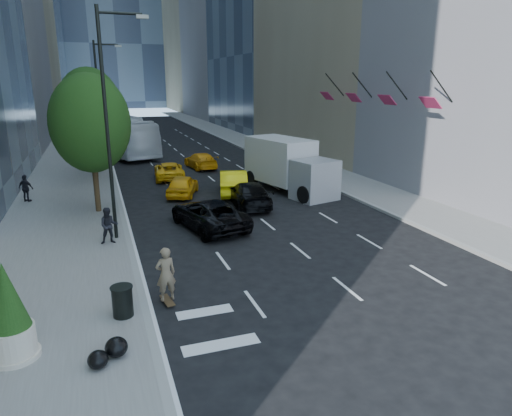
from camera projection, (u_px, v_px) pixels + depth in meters
name	position (u px, v px, depth m)	size (l,w,h in m)	color
ground	(279.00, 253.00, 19.62)	(160.00, 160.00, 0.00)	black
sidewalk_left	(75.00, 157.00, 43.98)	(6.00, 120.00, 0.15)	slate
sidewalk_right	(260.00, 147.00, 50.04)	(4.00, 120.00, 0.15)	slate
tower_right_far	(211.00, 3.00, 108.91)	(20.00, 24.00, 50.00)	#7D7156
lamp_near	(110.00, 113.00, 19.66)	(2.13, 0.22, 10.00)	black
lamp_far	(101.00, 98.00, 36.02)	(2.13, 0.22, 10.00)	black
tree_near	(90.00, 124.00, 24.15)	(4.20, 4.20, 7.46)	#2F1F12
tree_mid	(90.00, 107.00, 33.14)	(4.50, 4.50, 7.99)	#2F1F12
tree_far	(90.00, 107.00, 45.14)	(3.90, 3.90, 6.92)	#2F1F12
traffic_signal	(98.00, 107.00, 52.77)	(2.48, 0.53, 5.20)	black
facade_flags	(371.00, 96.00, 30.43)	(1.85, 13.30, 2.05)	black
skateboarder	(166.00, 278.00, 14.97)	(0.67, 0.44, 1.85)	brown
black_sedan_lincoln	(209.00, 214.00, 22.79)	(2.43, 5.28, 1.47)	black
black_sedan_mercedes	(249.00, 194.00, 26.79)	(2.02, 4.98, 1.44)	black
taxi_a	(183.00, 185.00, 29.25)	(1.60, 3.97, 1.35)	#E9A00C
taxi_b	(233.00, 182.00, 29.64)	(1.69, 4.84, 1.60)	yellow
taxi_c	(169.00, 171.00, 34.26)	(2.10, 4.54, 1.26)	#F3B30C
taxi_d	(201.00, 161.00, 38.45)	(1.82, 4.48, 1.30)	#FFA90D
city_bus	(119.00, 135.00, 45.23)	(3.18, 13.61, 3.79)	white
box_truck	(288.00, 165.00, 30.23)	(4.27, 7.59, 3.43)	beige
pedestrian_a	(109.00, 226.00, 20.18)	(0.80, 0.62, 1.65)	black
pedestrian_b	(26.00, 188.00, 27.18)	(0.96, 0.40, 1.64)	black
trash_can	(123.00, 302.00, 14.00)	(0.63, 0.63, 0.94)	black
planter_shrub	(9.00, 313.00, 11.66)	(1.12, 1.12, 2.69)	beige
garbage_bags	(109.00, 352.00, 11.81)	(1.03, 1.00, 0.51)	black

